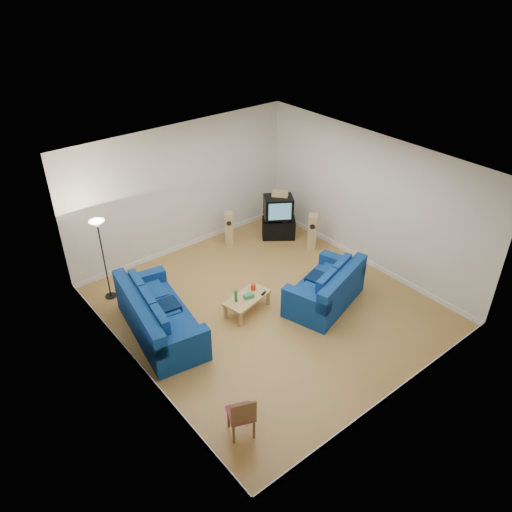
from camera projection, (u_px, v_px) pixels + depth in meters
room at (269, 245)px, 9.85m from camera, size 6.01×6.51×3.21m
sofa_three_seat at (157, 319)px, 9.78m from camera, size 1.42×2.59×0.95m
sofa_loveseat at (327, 291)px, 10.58m from camera, size 2.07×1.53×0.93m
coffee_table at (247, 299)px, 10.40m from camera, size 1.10×0.71×0.37m
bottle at (236, 296)px, 10.16m from camera, size 0.07×0.07×0.28m
tissue_box at (249, 296)px, 10.33m from camera, size 0.23×0.16×0.09m
red_canister at (253, 287)px, 10.54m from camera, size 0.11×0.11×0.15m
remote at (264, 293)px, 10.46m from camera, size 0.16×0.10×0.02m
tv_stand at (279, 228)px, 13.10m from camera, size 0.96×0.89×0.52m
av_receiver at (280, 217)px, 12.95m from camera, size 0.58×0.61×0.11m
television at (278, 207)px, 12.70m from camera, size 0.89×0.83×0.56m
centre_speaker at (280, 194)px, 12.55m from camera, size 0.39×0.41×0.14m
speaker_left at (229, 228)px, 12.73m from camera, size 0.31×0.33×0.88m
speaker_right at (312, 232)px, 12.51m from camera, size 0.35×0.35×0.94m
floor_lamp at (99, 235)px, 10.17m from camera, size 0.32×0.32×1.88m
dining_chair at (242, 415)px, 7.65m from camera, size 0.52×0.52×0.83m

